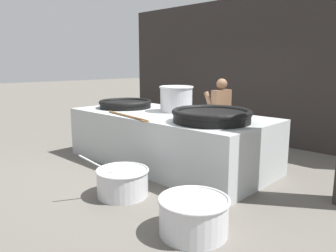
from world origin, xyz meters
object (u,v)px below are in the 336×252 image
Objects in this scene: giant_wok_far at (212,115)px; cook at (221,114)px; prep_bowl_meat at (194,214)px; prep_bowl_vegetables at (123,181)px; giant_wok_near at (125,104)px; stock_pot at (176,98)px.

cook reaches higher than giant_wok_far.
prep_bowl_vegetables is at bearing 174.98° from prep_bowl_meat.
giant_wok_far reaches higher than prep_bowl_vegetables.
giant_wok_near is 1.21m from stock_pot.
stock_pot reaches higher than giant_wok_near.
stock_pot is 0.68× the size of prep_bowl_vegetables.
cook is (0.40, 0.93, -0.37)m from stock_pot.
prep_bowl_meat is at bearing -43.62° from stock_pot.
giant_wok_far is at bearing 69.33° from prep_bowl_vegetables.
prep_bowl_vegetables is (0.27, -2.81, -0.64)m from cook.
prep_bowl_vegetables is (1.82, -1.55, -0.84)m from giant_wok_near.
cook is at bearing 67.03° from stock_pot.
giant_wok_far is at bearing -3.41° from giant_wok_near.
stock_pot is at bearing 71.51° from cook.
prep_bowl_meat is (1.44, -0.13, 0.01)m from prep_bowl_vegetables.
giant_wok_far is 1.57× the size of prep_bowl_meat.
giant_wok_far is 1.63m from cook.
giant_wok_near is 1.13× the size of prep_bowl_vegetables.
cook is at bearing 95.46° from prep_bowl_vegetables.
giant_wok_far is 1.97m from prep_bowl_meat.
cook is 1.63× the size of prep_bowl_vegetables.
giant_wok_near is 1.67× the size of stock_pot.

